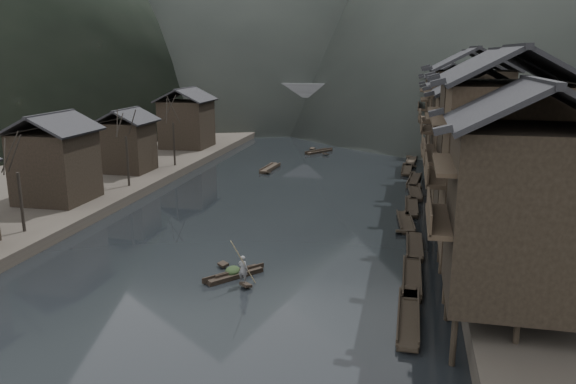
# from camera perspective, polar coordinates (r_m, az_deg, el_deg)

# --- Properties ---
(water) EXTENTS (300.00, 300.00, 0.00)m
(water) POSITION_cam_1_polar(r_m,az_deg,el_deg) (40.20, -5.49, -7.35)
(water) COLOR black
(water) RESTS_ON ground
(left_bank) EXTENTS (40.00, 200.00, 1.20)m
(left_bank) POSITION_cam_1_polar(r_m,az_deg,el_deg) (89.93, -19.23, 4.24)
(left_bank) COLOR #2D2823
(left_bank) RESTS_ON ground
(stilt_houses) EXTENTS (9.00, 67.60, 15.35)m
(stilt_houses) POSITION_cam_1_polar(r_m,az_deg,el_deg) (54.80, 18.25, 7.37)
(stilt_houses) COLOR black
(stilt_houses) RESTS_ON ground
(left_houses) EXTENTS (8.10, 53.20, 8.73)m
(left_houses) POSITION_cam_1_polar(r_m,az_deg,el_deg) (64.94, -17.63, 5.42)
(left_houses) COLOR black
(left_houses) RESTS_ON left_bank
(bare_trees) EXTENTS (3.89, 42.11, 7.77)m
(bare_trees) POSITION_cam_1_polar(r_m,az_deg,el_deg) (53.87, -20.09, 4.80)
(bare_trees) COLOR black
(bare_trees) RESTS_ON left_bank
(moored_sampans) EXTENTS (2.72, 61.91, 0.47)m
(moored_sampans) POSITION_cam_1_polar(r_m,az_deg,el_deg) (58.00, 12.44, -0.71)
(moored_sampans) COLOR black
(moored_sampans) RESTS_ON water
(midriver_boats) EXTENTS (6.76, 19.44, 0.45)m
(midriver_boats) POSITION_cam_1_polar(r_m,az_deg,el_deg) (78.03, 0.77, 3.35)
(midriver_boats) COLOR black
(midriver_boats) RESTS_ON water
(stone_bridge) EXTENTS (40.00, 6.00, 9.00)m
(stone_bridge) POSITION_cam_1_polar(r_m,az_deg,el_deg) (108.66, 6.12, 8.88)
(stone_bridge) COLOR #4C4C4F
(stone_bridge) RESTS_ON ground
(hero_sampan) EXTENTS (3.49, 3.99, 0.43)m
(hero_sampan) POSITION_cam_1_polar(r_m,az_deg,el_deg) (38.00, -5.51, -8.31)
(hero_sampan) COLOR black
(hero_sampan) RESTS_ON water
(cargo_heap) EXTENTS (1.00, 1.31, 0.60)m
(cargo_heap) POSITION_cam_1_polar(r_m,az_deg,el_deg) (37.98, -5.65, -7.47)
(cargo_heap) COLOR black
(cargo_heap) RESTS_ON hero_sampan
(boatman) EXTENTS (0.75, 0.57, 1.85)m
(boatman) POSITION_cam_1_polar(r_m,az_deg,el_deg) (36.20, -4.61, -7.49)
(boatman) COLOR #5F5F61
(boatman) RESTS_ON hero_sampan
(bamboo_pole) EXTENTS (1.41, 1.91, 4.04)m
(bamboo_pole) POSITION_cam_1_polar(r_m,az_deg,el_deg) (35.18, -4.39, -3.05)
(bamboo_pole) COLOR #8C7A51
(bamboo_pole) RESTS_ON boatman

